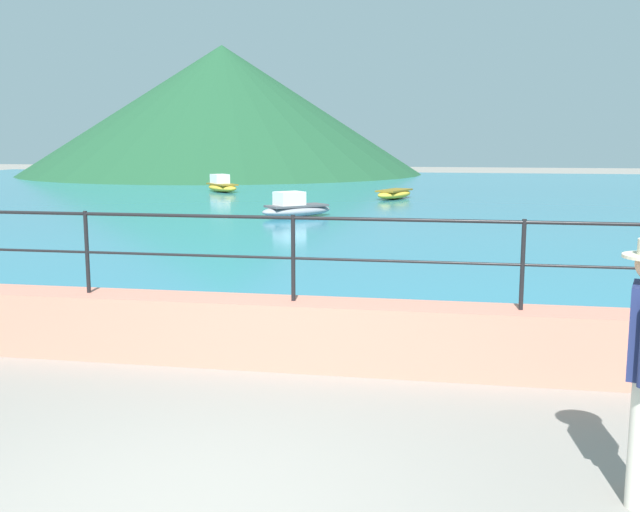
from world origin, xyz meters
The scene contains 7 objects.
promenade_wall centered at (0.00, 3.20, 0.35)m, with size 20.00×0.56×0.70m, color tan.
railing centered at (0.00, 3.20, 1.34)m, with size 18.44×0.04×0.90m.
lake_water centered at (0.00, 25.84, 0.03)m, with size 64.00×44.32×0.06m, color teal.
hill_main centered at (-13.88, 44.44, 4.27)m, with size 26.84×26.84×8.53m, color #1E4C2D.
boat_0 centered at (-3.07, 17.43, 0.33)m, with size 2.30×2.22×0.76m.
boat_1 centered at (-8.53, 27.29, 0.33)m, with size 2.18×2.33×0.76m.
boat_2 centered at (-0.70, 24.74, 0.26)m, with size 1.65×2.47×0.36m.
Camera 1 is at (1.63, -4.18, 2.37)m, focal length 41.54 mm.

